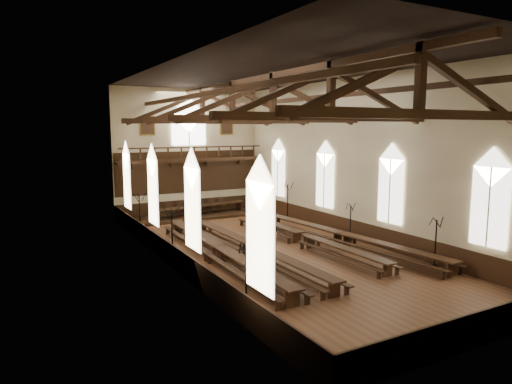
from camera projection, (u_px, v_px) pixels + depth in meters
ground at (272, 251)px, 25.82m from camera, size 26.00×26.00×0.00m
room_walls at (273, 137)px, 24.93m from camera, size 26.00×26.00×26.00m
wainscot_band at (272, 241)px, 25.74m from camera, size 12.00×26.00×1.20m
side_windows at (273, 186)px, 25.30m from camera, size 11.85×19.80×4.50m
end_window at (189, 124)px, 36.00m from camera, size 2.80×0.12×3.80m
minstrels_gallery at (191, 166)px, 36.25m from camera, size 11.80×1.24×3.70m
portraits at (189, 126)px, 36.01m from camera, size 7.75×0.09×1.45m
roof_trusses at (273, 104)px, 24.68m from camera, size 11.70×25.70×2.80m
refectory_row_a at (220, 250)px, 23.88m from camera, size 1.82×15.01×0.81m
refectory_row_b at (252, 247)px, 24.60m from camera, size 1.64×14.49×0.76m
refectory_row_c at (304, 237)px, 27.07m from camera, size 1.54×14.07×0.71m
refectory_row_d at (342, 236)px, 27.02m from camera, size 2.32×14.90×0.79m
dais at (200, 216)px, 35.81m from camera, size 11.40×2.94×0.20m
high_table at (200, 207)px, 35.71m from camera, size 7.98×1.87×0.74m
high_chairs at (197, 205)px, 36.39m from camera, size 4.99×0.50×1.11m
candelabrum_left_near at (246, 295)px, 16.66m from camera, size 0.83×0.85×2.83m
candelabrum_left_mid at (172, 245)px, 23.85m from camera, size 0.86×0.83×2.86m
candelabrum_left_far at (140, 223)px, 29.44m from camera, size 0.85×0.79×2.80m
candelabrum_right_near at (435, 252)px, 22.73m from camera, size 0.75×0.76×2.56m
candelabrum_right_mid at (350, 229)px, 28.27m from camera, size 0.63×0.72×2.34m
candelabrum_right_far at (288, 209)px, 34.43m from camera, size 0.87×0.84×2.90m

